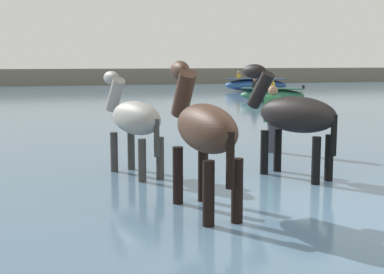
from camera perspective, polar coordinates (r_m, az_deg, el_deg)
ground_plane at (r=7.04m, az=13.87°, el=-9.64°), size 120.00×120.00×0.00m
water_surface at (r=16.22m, az=-4.64°, el=1.02°), size 90.00×90.00×0.25m
horse_lead_dark_bay at (r=6.54m, az=1.21°, el=0.59°), size 0.61×1.95×2.13m
horse_trailing_black at (r=8.70m, az=10.77°, el=2.10°), size 1.12×1.86×2.08m
horse_flank_grey at (r=8.77m, az=-6.30°, el=1.78°), size 0.87×1.79×1.96m
boat_near_starboard at (r=25.38m, az=8.60°, el=4.53°), size 3.14×2.44×1.12m
boat_mid_channel at (r=34.09m, az=6.86°, el=5.60°), size 4.15×2.73×1.30m
person_onlooker_left at (r=11.05m, az=8.63°, el=1.53°), size 0.37×0.37×1.63m
far_shoreline at (r=45.14m, az=-12.91°, el=6.19°), size 80.00×2.40×1.56m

